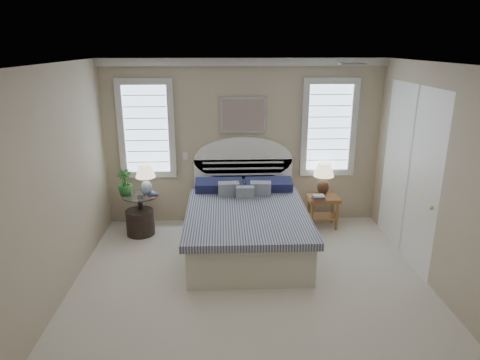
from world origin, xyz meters
The scene contains 21 objects.
floor centered at (0.00, 0.00, 0.00)m, with size 4.50×5.00×0.01m, color beige.
ceiling centered at (0.00, 0.00, 2.70)m, with size 4.50×5.00×0.01m, color silver.
wall_back centered at (0.00, 2.50, 1.35)m, with size 4.50×0.02×2.70m, color tan.
wall_left centered at (-2.25, 0.00, 1.35)m, with size 0.02×5.00×2.70m, color tan.
wall_right centered at (2.25, 0.00, 1.35)m, with size 0.02×5.00×2.70m, color tan.
crown_molding centered at (0.00, 2.46, 2.64)m, with size 4.50×0.08×0.12m, color silver.
hvac_vent centered at (1.20, 0.80, 2.68)m, with size 0.30×0.20×0.02m, color #B2B2B2.
switch_plate centered at (-0.95, 2.48, 1.15)m, with size 0.08×0.01×0.12m, color silver.
window_left centered at (-1.55, 2.48, 1.60)m, with size 0.90×0.06×1.60m, color silver.
window_right centered at (1.40, 2.48, 1.60)m, with size 0.90×0.06×1.60m, color silver.
painting centered at (0.00, 2.46, 1.82)m, with size 0.74×0.04×0.58m, color silver.
closet_door centered at (2.23, 1.20, 1.20)m, with size 0.02×1.80×2.40m, color white.
bed centered at (0.00, 1.46, 0.39)m, with size 1.72×2.28×1.47m.
side_table_left centered at (-1.65, 2.05, 0.39)m, with size 0.56×0.56×0.63m.
nightstand_right centered at (1.30, 2.15, 0.39)m, with size 0.50×0.40×0.53m.
floor_pot centered at (-1.66, 1.97, 0.20)m, with size 0.44×0.44×0.40m, color black.
lamp_left centered at (-1.54, 2.08, 0.93)m, with size 0.31×0.31×0.50m.
lamp_right centered at (1.31, 2.27, 0.86)m, with size 0.43×0.43×0.54m.
potted_plant centered at (-1.87, 2.07, 0.84)m, with size 0.23×0.23×0.41m, color #336C2B.
books_left centered at (-1.43, 2.01, 0.65)m, with size 0.16×0.13×0.04m.
books_right centered at (1.18, 2.00, 0.57)m, with size 0.21×0.16×0.08m.
Camera 1 is at (-0.33, -4.35, 2.90)m, focal length 32.00 mm.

